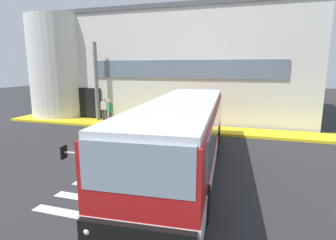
{
  "coord_description": "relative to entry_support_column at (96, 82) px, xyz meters",
  "views": [
    {
      "loc": [
        5.55,
        -11.71,
        3.97
      ],
      "look_at": [
        1.83,
        0.26,
        1.5
      ],
      "focal_mm": 29.03,
      "sensor_mm": 36.0,
      "label": 1
    }
  ],
  "objects": [
    {
      "name": "entry_support_column",
      "position": [
        0.0,
        0.0,
        0.0
      ],
      "size": [
        0.28,
        0.28,
        5.51
      ],
      "primitive_type": "cylinder",
      "color": "slate",
      "rests_on": "boarding_curb"
    },
    {
      "name": "ground_plane",
      "position": [
        5.12,
        -5.4,
        -2.92
      ],
      "size": [
        80.0,
        90.0,
        0.02
      ],
      "primitive_type": "cube",
      "color": "#2B2B2D",
      "rests_on": "ground"
    },
    {
      "name": "passenger_near_column",
      "position": [
        0.8,
        -0.34,
        -1.79
      ],
      "size": [
        0.59,
        0.39,
        1.68
      ],
      "color": "#2D2D33",
      "rests_on": "boarding_curb"
    },
    {
      "name": "terminal_building",
      "position": [
        4.44,
        6.18,
        1.09
      ],
      "size": [
        20.94,
        13.8,
        8.02
      ],
      "color": "silver",
      "rests_on": "ground"
    },
    {
      "name": "bus_main_foreground",
      "position": [
        8.18,
        -7.16,
        -1.57
      ],
      "size": [
        3.45,
        11.31,
        2.7
      ],
      "color": "red",
      "rests_on": "ground"
    },
    {
      "name": "safety_bollard_yellow",
      "position": [
        6.99,
        -1.8,
        -2.46
      ],
      "size": [
        0.18,
        0.18,
        0.9
      ],
      "primitive_type": "cylinder",
      "color": "yellow",
      "rests_on": "ground"
    },
    {
      "name": "bay_paint_stripes",
      "position": [
        7.12,
        -9.6,
        -2.9
      ],
      "size": [
        4.4,
        3.96,
        0.01
      ],
      "color": "silver",
      "rests_on": "ground"
    },
    {
      "name": "boarding_curb",
      "position": [
        5.12,
        -0.6,
        -2.83
      ],
      "size": [
        23.14,
        2.0,
        0.15
      ],
      "primitive_type": "cube",
      "color": "yellow",
      "rests_on": "ground"
    },
    {
      "name": "passenger_by_doorway",
      "position": [
        1.64,
        -1.11,
        -1.83
      ],
      "size": [
        0.48,
        0.41,
        1.68
      ],
      "color": "#4C4233",
      "rests_on": "boarding_curb"
    }
  ]
}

